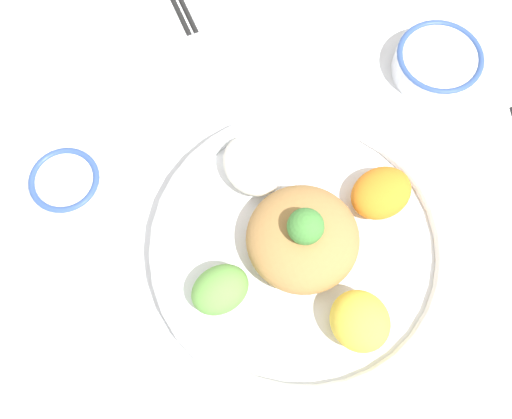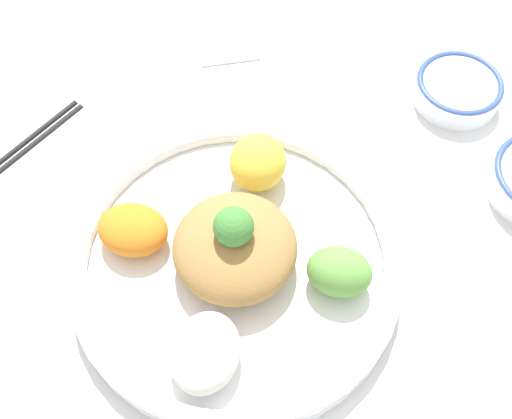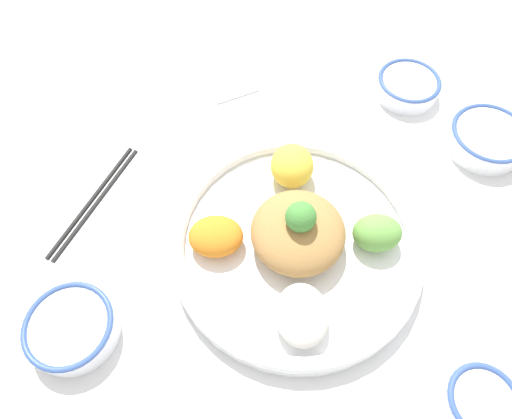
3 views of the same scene
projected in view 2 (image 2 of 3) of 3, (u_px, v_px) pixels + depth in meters
The scene contains 5 objects.
ground_plane at pixel (232, 295), 0.61m from camera, with size 2.40×2.40×0.00m, color white.
salad_platter at pixel (234, 258), 0.61m from camera, with size 0.34×0.34×0.11m.
rice_bowl_plain at pixel (458, 89), 0.73m from camera, with size 0.11×0.11×0.03m.
chopsticks_pair_far at pixel (11, 155), 0.70m from camera, with size 0.12×0.19×0.01m.
serving_spoon_main at pixel (204, 62), 0.78m from camera, with size 0.12×0.06×0.01m.
Camera 2 is at (0.05, -0.24, 0.57)m, focal length 42.00 mm.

